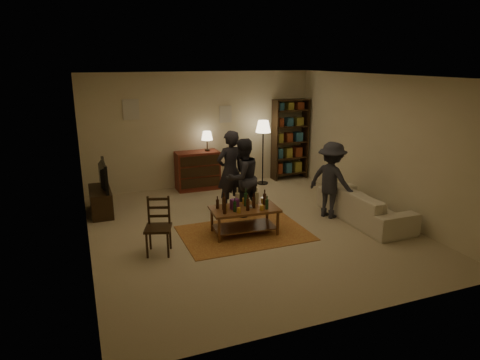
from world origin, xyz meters
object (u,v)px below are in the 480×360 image
dining_chair (158,224)px  person_right (243,178)px  person_by_sofa (331,180)px  coffee_table (244,211)px  tv_stand (100,195)px  person_left (230,171)px  floor_lamp (263,131)px  sofa (364,205)px  bookshelf (290,139)px  dresser (198,169)px

dining_chair → person_right: person_right is taller
dining_chair → person_by_sofa: size_ratio=0.62×
coffee_table → tv_stand: 3.01m
person_left → person_right: (0.13, -0.34, -0.05)m
floor_lamp → sofa: bearing=-75.0°
coffee_table → tv_stand: bearing=138.9°
person_right → floor_lamp: bearing=-141.8°
bookshelf → floor_lamp: 0.91m
coffee_table → tv_stand: size_ratio=1.14×
coffee_table → person_right: size_ratio=0.79×
tv_stand → person_right: person_right is taller
sofa → person_by_sofa: 0.78m
tv_stand → floor_lamp: size_ratio=0.68×
tv_stand → floor_lamp: 4.03m
sofa → person_left: bearing=56.9°
dresser → person_left: bearing=-83.2°
sofa → person_right: size_ratio=1.36×
dresser → person_right: (0.33, -2.03, 0.29)m
dining_chair → sofa: dining_chair is taller
person_left → bookshelf: bearing=-152.6°
tv_stand → bookshelf: bookshelf is taller
coffee_table → floor_lamp: bearing=60.1°
dining_chair → person_left: 2.25m
floor_lamp → person_by_sofa: floor_lamp is taller
person_right → bookshelf: bearing=-153.0°
tv_stand → person_by_sofa: person_by_sofa is taller
coffee_table → dresser: bearing=90.3°
dresser → sofa: (2.39, -3.11, -0.17)m
bookshelf → person_right: bearing=-135.2°
bookshelf → sofa: size_ratio=0.97×
dresser → person_left: person_left is taller
dining_chair → dresser: dresser is taller
tv_stand → person_right: size_ratio=0.69×
tv_stand → sofa: tv_stand is taller
dining_chair → person_right: bearing=48.5°
tv_stand → sofa: (4.64, -2.20, -0.08)m
dresser → sofa: bearing=-52.5°
bookshelf → coffee_table: bearing=-129.3°
dresser → person_by_sofa: bearing=-55.0°
dining_chair → sofa: 3.91m
floor_lamp → person_by_sofa: bearing=-83.4°
coffee_table → person_right: (0.31, 0.87, 0.35)m
sofa → bookshelf: bearing=-0.8°
bookshelf → person_right: bookshelf is taller
person_right → person_left: bearing=-87.4°
dining_chair → person_left: bearing=57.8°
bookshelf → floor_lamp: bearing=-165.7°
floor_lamp → person_left: size_ratio=0.95×
bookshelf → person_left: 2.85m
dining_chair → dresser: 3.45m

